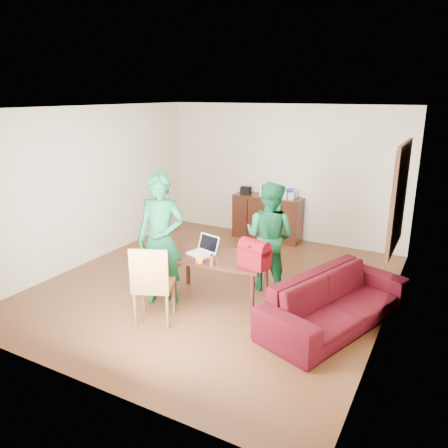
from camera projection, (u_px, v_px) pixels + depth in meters
The scene contains 10 objects.
room at pixel (220, 203), 6.58m from camera, with size 5.20×5.70×2.90m.
table at pixel (217, 261), 6.24m from camera, with size 1.52×0.97×0.67m.
chair at pixel (154, 299), 5.71m from camera, with size 0.63×0.62×1.07m.
person_near at pixel (161, 240), 6.06m from camera, with size 0.69×0.45×1.89m, color #12552F.
person_far at pixel (270, 237), 6.54m from camera, with size 0.81×0.63×1.67m, color #145B2F.
laptop at pixel (201, 252), 6.25m from camera, with size 0.42×0.34×0.26m.
bananas at pixel (199, 262), 5.91m from camera, with size 0.14×0.09×0.05m, color gold, non-canonical shape.
bottle at pixel (212, 260), 5.82m from camera, with size 0.06×0.06×0.17m, color #593314.
red_bag at pixel (254, 256), 5.79m from camera, with size 0.41×0.24×0.30m, color maroon.
sofa at pixel (336, 301), 5.62m from camera, with size 2.25×0.88×0.66m, color #370A07.
Camera 1 is at (3.10, -5.47, 2.90)m, focal length 35.00 mm.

